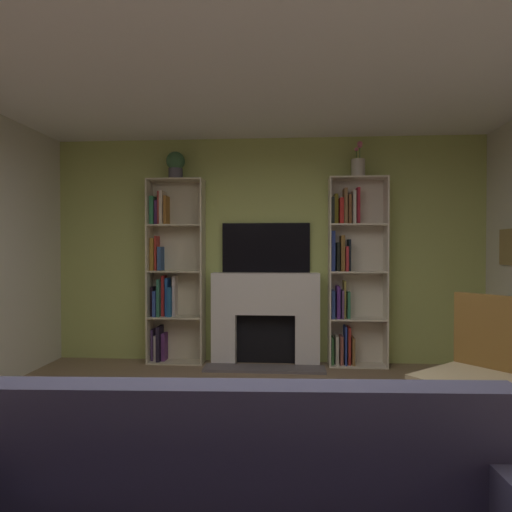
{
  "coord_description": "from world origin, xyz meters",
  "views": [
    {
      "loc": [
        0.27,
        -2.61,
        1.37
      ],
      "look_at": [
        0.0,
        1.14,
        1.31
      ],
      "focal_mm": 31.75,
      "sensor_mm": 36.0,
      "label": 1
    }
  ],
  "objects_px": {
    "bookshelf_left": "(171,275)",
    "bookshelf_right": "(350,272)",
    "armchair": "(487,374)",
    "tv": "(266,248)",
    "potted_plant": "(176,164)",
    "vase_with_flowers": "(358,166)",
    "fireplace": "(266,315)"
  },
  "relations": [
    {
      "from": "fireplace",
      "to": "vase_with_flowers",
      "type": "xyz_separation_m",
      "value": [
        1.08,
        -0.02,
        1.75
      ]
    },
    {
      "from": "bookshelf_right",
      "to": "potted_plant",
      "type": "distance_m",
      "value": 2.43
    },
    {
      "from": "bookshelf_right",
      "to": "potted_plant",
      "type": "xyz_separation_m",
      "value": [
        -2.07,
        -0.05,
        1.29
      ]
    },
    {
      "from": "bookshelf_right",
      "to": "armchair",
      "type": "distance_m",
      "value": 2.46
    },
    {
      "from": "tv",
      "to": "potted_plant",
      "type": "height_order",
      "value": "potted_plant"
    },
    {
      "from": "tv",
      "to": "potted_plant",
      "type": "bearing_deg",
      "value": -173.63
    },
    {
      "from": "bookshelf_left",
      "to": "bookshelf_right",
      "type": "distance_m",
      "value": 2.15
    },
    {
      "from": "fireplace",
      "to": "tv",
      "type": "distance_m",
      "value": 0.81
    },
    {
      "from": "bookshelf_left",
      "to": "armchair",
      "type": "xyz_separation_m",
      "value": [
        2.72,
        -2.33,
        -0.51
      ]
    },
    {
      "from": "vase_with_flowers",
      "to": "armchair",
      "type": "xyz_separation_m",
      "value": [
        0.49,
        -2.27,
        -1.78
      ]
    },
    {
      "from": "tv",
      "to": "armchair",
      "type": "relative_size",
      "value": 1.0
    },
    {
      "from": "fireplace",
      "to": "bookshelf_left",
      "type": "relative_size",
      "value": 0.62
    },
    {
      "from": "potted_plant",
      "to": "armchair",
      "type": "relative_size",
      "value": 0.31
    },
    {
      "from": "vase_with_flowers",
      "to": "armchair",
      "type": "bearing_deg",
      "value": -77.73
    },
    {
      "from": "bookshelf_right",
      "to": "vase_with_flowers",
      "type": "xyz_separation_m",
      "value": [
        0.08,
        -0.05,
        1.23
      ]
    },
    {
      "from": "potted_plant",
      "to": "vase_with_flowers",
      "type": "relative_size",
      "value": 0.79
    },
    {
      "from": "bookshelf_right",
      "to": "armchair",
      "type": "relative_size",
      "value": 2.1
    },
    {
      "from": "fireplace",
      "to": "bookshelf_right",
      "type": "relative_size",
      "value": 0.62
    },
    {
      "from": "bookshelf_right",
      "to": "tv",
      "type": "bearing_deg",
      "value": 175.95
    },
    {
      "from": "bookshelf_left",
      "to": "potted_plant",
      "type": "xyz_separation_m",
      "value": [
        0.08,
        -0.05,
        1.32
      ]
    },
    {
      "from": "tv",
      "to": "potted_plant",
      "type": "xyz_separation_m",
      "value": [
        -1.07,
        -0.12,
        1.0
      ]
    },
    {
      "from": "potted_plant",
      "to": "vase_with_flowers",
      "type": "distance_m",
      "value": 2.15
    },
    {
      "from": "fireplace",
      "to": "tv",
      "type": "relative_size",
      "value": 1.3
    },
    {
      "from": "bookshelf_right",
      "to": "armchair",
      "type": "height_order",
      "value": "bookshelf_right"
    },
    {
      "from": "fireplace",
      "to": "bookshelf_left",
      "type": "bearing_deg",
      "value": 178.44
    },
    {
      "from": "fireplace",
      "to": "vase_with_flowers",
      "type": "bearing_deg",
      "value": -1.2
    },
    {
      "from": "armchair",
      "to": "bookshelf_right",
      "type": "bearing_deg",
      "value": 103.95
    },
    {
      "from": "fireplace",
      "to": "tv",
      "type": "xyz_separation_m",
      "value": [
        0.0,
        0.1,
        0.8
      ]
    },
    {
      "from": "bookshelf_right",
      "to": "potted_plant",
      "type": "relative_size",
      "value": 6.74
    },
    {
      "from": "armchair",
      "to": "tv",
      "type": "bearing_deg",
      "value": 123.25
    },
    {
      "from": "tv",
      "to": "bookshelf_left",
      "type": "xyz_separation_m",
      "value": [
        -1.15,
        -0.07,
        -0.32
      ]
    },
    {
      "from": "bookshelf_right",
      "to": "potted_plant",
      "type": "bearing_deg",
      "value": -178.62
    }
  ]
}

